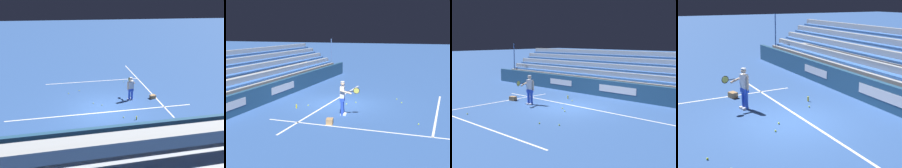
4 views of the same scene
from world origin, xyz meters
TOP-DOWN VIEW (x-y plane):
  - ground_plane at (0.00, 0.00)m, footprint 160.00×160.00m
  - court_baseline_white at (0.00, -0.50)m, footprint 12.00×0.10m
  - court_sideline_white at (4.11, 4.00)m, footprint 0.10×12.00m
  - court_service_line_white at (0.00, 5.50)m, footprint 8.22×0.10m
  - back_wall_sponsor_board at (0.01, -4.00)m, footprint 24.23×0.25m
  - bleacher_stand at (0.00, -6.23)m, footprint 23.02×3.20m
  - tennis_player at (2.18, 1.04)m, footprint 0.59×1.05m
  - ball_box_cardboard at (3.86, 0.99)m, footprint 0.46×0.39m
  - tennis_ball_far_right at (-1.37, 3.45)m, footprint 0.07×0.07m
  - tennis_ball_midcourt at (1.06, -1.41)m, footprint 0.07×0.07m
  - tennis_ball_stray_back at (2.60, 4.80)m, footprint 0.07×0.07m
  - tennis_ball_far_left at (-2.22, 3.03)m, footprint 0.07×0.07m
  - tennis_ball_by_box at (0.02, 0.52)m, footprint 0.07×0.07m
  - tennis_ball_toward_net at (-0.54, 0.92)m, footprint 0.07×0.07m
  - water_bottle at (1.77, -1.78)m, footprint 0.07×0.07m

SIDE VIEW (x-z plane):
  - ground_plane at x=0.00m, z-range 0.00..0.00m
  - court_baseline_white at x=0.00m, z-range 0.00..0.01m
  - court_sideline_white at x=4.11m, z-range 0.00..0.01m
  - court_service_line_white at x=0.00m, z-range 0.00..0.01m
  - tennis_ball_far_right at x=-1.37m, z-range 0.00..0.07m
  - tennis_ball_midcourt at x=1.06m, z-range 0.00..0.07m
  - tennis_ball_stray_back at x=2.60m, z-range 0.00..0.07m
  - tennis_ball_far_left at x=-2.22m, z-range 0.00..0.07m
  - tennis_ball_by_box at x=0.02m, z-range 0.00..0.07m
  - tennis_ball_toward_net at x=-0.54m, z-range 0.00..0.07m
  - water_bottle at x=1.77m, z-range 0.00..0.22m
  - ball_box_cardboard at x=3.86m, z-range 0.00..0.26m
  - back_wall_sponsor_board at x=0.01m, z-range 0.00..1.10m
  - bleacher_stand at x=0.00m, z-range -0.94..2.46m
  - tennis_player at x=2.18m, z-range 0.04..1.75m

